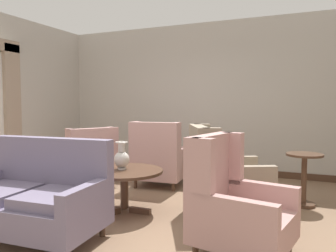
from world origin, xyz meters
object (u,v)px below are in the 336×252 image
(armchair_near_window, at_px, (222,179))
(armchair_foreground_right, at_px, (233,204))
(coffee_table, at_px, (124,176))
(porcelain_vase, at_px, (122,158))
(settee, at_px, (34,198))
(armchair_beside_settee, at_px, (160,159))
(armchair_far_left, at_px, (88,161))
(side_table, at_px, (304,175))

(armchair_near_window, relative_size, armchair_foreground_right, 1.06)
(coffee_table, xyz_separation_m, porcelain_vase, (-0.05, 0.02, 0.23))
(armchair_near_window, distance_m, armchair_foreground_right, 0.99)
(porcelain_vase, bearing_deg, coffee_table, -20.43)
(settee, relative_size, armchair_beside_settee, 1.40)
(armchair_far_left, xyz_separation_m, armchair_foreground_right, (2.71, -1.48, 0.03))
(coffee_table, xyz_separation_m, side_table, (2.07, 1.14, -0.03))
(porcelain_vase, bearing_deg, armchair_foreground_right, -22.22)
(porcelain_vase, relative_size, armchair_far_left, 0.32)
(settee, distance_m, armchair_foreground_right, 1.98)
(side_table, bearing_deg, armchair_beside_settee, 173.63)
(porcelain_vase, height_order, side_table, porcelain_vase)
(settee, bearing_deg, coffee_table, 64.94)
(porcelain_vase, relative_size, armchair_beside_settee, 0.33)
(settee, distance_m, armchair_near_window, 2.10)
(porcelain_vase, distance_m, armchair_foreground_right, 1.70)
(armchair_beside_settee, xyz_separation_m, armchair_foreground_right, (1.66, -2.01, 0.01))
(settee, bearing_deg, armchair_far_left, 108.57)
(armchair_far_left, distance_m, armchair_foreground_right, 3.09)
(coffee_table, height_order, armchair_beside_settee, armchair_beside_settee)
(armchair_far_left, relative_size, side_table, 1.58)
(armchair_foreground_right, xyz_separation_m, side_table, (0.56, 1.76, -0.03))
(porcelain_vase, distance_m, armchair_near_window, 1.27)
(side_table, bearing_deg, armchair_far_left, -175.07)
(porcelain_vase, bearing_deg, armchair_beside_settee, 94.22)
(armchair_near_window, height_order, armchair_far_left, armchair_near_window)
(armchair_near_window, xyz_separation_m, side_table, (0.90, 0.83, -0.03))
(settee, bearing_deg, armchair_near_window, 37.32)
(side_table, bearing_deg, armchair_near_window, -137.41)
(armchair_beside_settee, height_order, side_table, armchair_beside_settee)
(armchair_near_window, relative_size, armchair_far_left, 1.02)
(porcelain_vase, relative_size, armchair_foreground_right, 0.33)
(armchair_beside_settee, distance_m, armchair_far_left, 1.18)
(armchair_near_window, xyz_separation_m, armchair_far_left, (-2.37, 0.55, -0.03))
(armchair_foreground_right, relative_size, side_table, 1.53)
(side_table, bearing_deg, coffee_table, -151.13)
(armchair_near_window, bearing_deg, armchair_foreground_right, 173.43)
(armchair_beside_settee, bearing_deg, armchair_near_window, 135.62)
(coffee_table, distance_m, porcelain_vase, 0.24)
(armchair_beside_settee, bearing_deg, armchair_foreground_right, 124.39)
(armchair_foreground_right, bearing_deg, armchair_near_window, 30.94)
(armchair_far_left, bearing_deg, armchair_foreground_right, 92.10)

